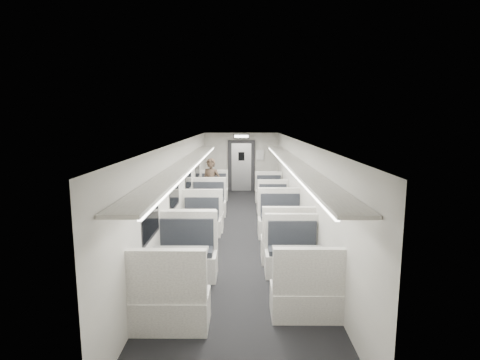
{
  "coord_description": "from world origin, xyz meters",
  "views": [
    {
      "loc": [
        0.04,
        -9.27,
        2.93
      ],
      "look_at": [
        -0.03,
        1.16,
        1.24
      ],
      "focal_mm": 28.0,
      "sensor_mm": 36.0,
      "label": 1
    }
  ],
  "objects_px": {
    "booth_right_b": "(275,208)",
    "booth_right_c": "(284,230)",
    "vestibule_door": "(241,166)",
    "booth_left_b": "(206,209)",
    "booth_left_c": "(198,230)",
    "booth_left_d": "(179,275)",
    "booth_right_a": "(270,196)",
    "exit_sign": "(241,136)",
    "booth_left_a": "(213,194)",
    "passenger": "(211,185)",
    "booth_right_d": "(298,271)"
  },
  "relations": [
    {
      "from": "exit_sign",
      "to": "booth_right_b",
      "type": "bearing_deg",
      "value": -75.93
    },
    {
      "from": "passenger",
      "to": "vestibule_door",
      "type": "bearing_deg",
      "value": 93.31
    },
    {
      "from": "booth_left_d",
      "to": "booth_right_b",
      "type": "xyz_separation_m",
      "value": [
        2.0,
        4.93,
        -0.06
      ]
    },
    {
      "from": "vestibule_door",
      "to": "booth_left_b",
      "type": "bearing_deg",
      "value": -101.87
    },
    {
      "from": "booth_left_c",
      "to": "booth_left_d",
      "type": "relative_size",
      "value": 0.87
    },
    {
      "from": "vestibule_door",
      "to": "passenger",
      "type": "bearing_deg",
      "value": -106.01
    },
    {
      "from": "booth_right_c",
      "to": "booth_left_a",
      "type": "bearing_deg",
      "value": 114.18
    },
    {
      "from": "booth_left_c",
      "to": "booth_right_d",
      "type": "relative_size",
      "value": 0.95
    },
    {
      "from": "booth_right_a",
      "to": "booth_right_c",
      "type": "bearing_deg",
      "value": -90.0
    },
    {
      "from": "booth_left_d",
      "to": "exit_sign",
      "type": "bearing_deg",
      "value": 83.61
    },
    {
      "from": "booth_left_d",
      "to": "booth_right_a",
      "type": "relative_size",
      "value": 1.16
    },
    {
      "from": "booth_left_b",
      "to": "booth_right_b",
      "type": "xyz_separation_m",
      "value": [
        2.0,
        0.28,
        -0.04
      ]
    },
    {
      "from": "booth_left_d",
      "to": "exit_sign",
      "type": "xyz_separation_m",
      "value": [
        1.0,
        8.93,
        1.87
      ]
    },
    {
      "from": "passenger",
      "to": "booth_left_d",
      "type": "bearing_deg",
      "value": -70.99
    },
    {
      "from": "booth_left_d",
      "to": "booth_right_c",
      "type": "xyz_separation_m",
      "value": [
        2.0,
        2.53,
        -0.01
      ]
    },
    {
      "from": "booth_left_b",
      "to": "booth_right_a",
      "type": "xyz_separation_m",
      "value": [
        2.0,
        2.07,
        -0.03
      ]
    },
    {
      "from": "booth_left_b",
      "to": "booth_right_c",
      "type": "height_order",
      "value": "booth_right_c"
    },
    {
      "from": "booth_right_d",
      "to": "passenger",
      "type": "xyz_separation_m",
      "value": [
        -1.97,
        5.8,
        0.47
      ]
    },
    {
      "from": "booth_right_a",
      "to": "exit_sign",
      "type": "distance_m",
      "value": 3.09
    },
    {
      "from": "exit_sign",
      "to": "booth_right_a",
      "type": "bearing_deg",
      "value": -65.52
    },
    {
      "from": "booth_left_b",
      "to": "passenger",
      "type": "height_order",
      "value": "passenger"
    },
    {
      "from": "booth_right_b",
      "to": "exit_sign",
      "type": "relative_size",
      "value": 3.16
    },
    {
      "from": "passenger",
      "to": "booth_left_c",
      "type": "bearing_deg",
      "value": -71.25
    },
    {
      "from": "booth_right_c",
      "to": "booth_right_a",
      "type": "bearing_deg",
      "value": 90.0
    },
    {
      "from": "booth_left_c",
      "to": "vestibule_door",
      "type": "bearing_deg",
      "value": 81.49
    },
    {
      "from": "booth_left_a",
      "to": "exit_sign",
      "type": "height_order",
      "value": "exit_sign"
    },
    {
      "from": "booth_left_d",
      "to": "booth_right_a",
      "type": "distance_m",
      "value": 7.02
    },
    {
      "from": "booth_left_a",
      "to": "vestibule_door",
      "type": "distance_m",
      "value": 2.71
    },
    {
      "from": "booth_left_c",
      "to": "passenger",
      "type": "distance_m",
      "value": 3.36
    },
    {
      "from": "booth_left_b",
      "to": "vestibule_door",
      "type": "distance_m",
      "value": 4.9
    },
    {
      "from": "booth_left_a",
      "to": "booth_right_a",
      "type": "xyz_separation_m",
      "value": [
        2.0,
        -0.26,
        -0.01
      ]
    },
    {
      "from": "booth_left_c",
      "to": "vestibule_door",
      "type": "distance_m",
      "value": 6.79
    },
    {
      "from": "booth_left_a",
      "to": "booth_right_d",
      "type": "distance_m",
      "value": 7.03
    },
    {
      "from": "booth_right_b",
      "to": "booth_right_c",
      "type": "relative_size",
      "value": 0.87
    },
    {
      "from": "booth_right_a",
      "to": "vestibule_door",
      "type": "bearing_deg",
      "value": 110.43
    },
    {
      "from": "booth_right_a",
      "to": "vestibule_door",
      "type": "xyz_separation_m",
      "value": [
        -1.0,
        2.68,
        0.69
      ]
    },
    {
      "from": "booth_right_d",
      "to": "vestibule_door",
      "type": "xyz_separation_m",
      "value": [
        -1.0,
        9.17,
        0.66
      ]
    },
    {
      "from": "booth_right_c",
      "to": "booth_left_b",
      "type": "bearing_deg",
      "value": 133.25
    },
    {
      "from": "booth_right_b",
      "to": "exit_sign",
      "type": "height_order",
      "value": "exit_sign"
    },
    {
      "from": "booth_right_b",
      "to": "booth_left_c",
      "type": "bearing_deg",
      "value": -132.19
    },
    {
      "from": "booth_left_a",
      "to": "booth_right_a",
      "type": "distance_m",
      "value": 2.02
    },
    {
      "from": "vestibule_door",
      "to": "exit_sign",
      "type": "distance_m",
      "value": 1.33
    },
    {
      "from": "booth_left_b",
      "to": "booth_left_d",
      "type": "height_order",
      "value": "booth_left_d"
    },
    {
      "from": "booth_right_a",
      "to": "booth_left_b",
      "type": "bearing_deg",
      "value": -134.0
    },
    {
      "from": "booth_right_a",
      "to": "booth_right_d",
      "type": "bearing_deg",
      "value": -90.0
    },
    {
      "from": "booth_right_a",
      "to": "passenger",
      "type": "relative_size",
      "value": 1.16
    },
    {
      "from": "booth_left_a",
      "to": "booth_right_d",
      "type": "bearing_deg",
      "value": -73.47
    },
    {
      "from": "booth_right_a",
      "to": "booth_right_b",
      "type": "xyz_separation_m",
      "value": [
        0.0,
        -1.79,
        -0.0
      ]
    },
    {
      "from": "booth_left_b",
      "to": "booth_left_c",
      "type": "height_order",
      "value": "booth_left_b"
    },
    {
      "from": "booth_left_c",
      "to": "booth_right_a",
      "type": "xyz_separation_m",
      "value": [
        2.0,
        4.0,
        -0.0
      ]
    }
  ]
}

